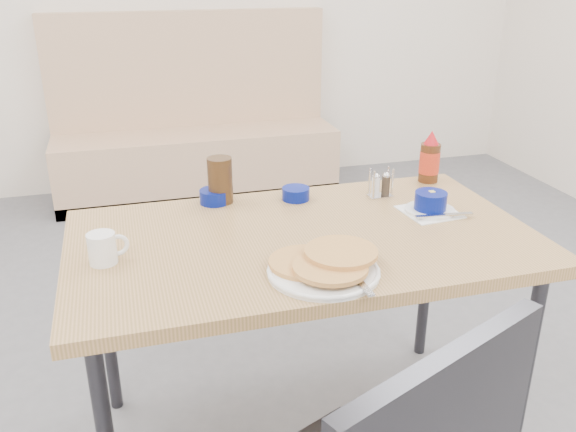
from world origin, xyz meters
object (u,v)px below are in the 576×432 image
object	(u,v)px
dining_table	(303,253)
butter_bowl	(296,194)
pancake_plate	(325,266)
coffee_mug	(104,248)
creamer_bowl	(215,196)
syrup_bottle	(430,160)
amber_tumbler	(220,180)
condiment_caddy	(381,187)
booth_bench	(196,143)
grits_setting	(431,204)

from	to	relation	value
dining_table	butter_bowl	xyz separation A→B (m)	(0.06, 0.29, 0.08)
pancake_plate	coffee_mug	size ratio (longest dim) A/B	2.83
dining_table	creamer_bowl	xyz separation A→B (m)	(-0.21, 0.34, 0.08)
syrup_bottle	amber_tumbler	bearing A→B (deg)	180.00
condiment_caddy	syrup_bottle	bearing A→B (deg)	19.24
dining_table	butter_bowl	size ratio (longest dim) A/B	14.66
dining_table	coffee_mug	size ratio (longest dim) A/B	12.41
coffee_mug	amber_tumbler	distance (m)	0.53
coffee_mug	creamer_bowl	size ratio (longest dim) A/B	1.10
pancake_plate	butter_bowl	size ratio (longest dim) A/B	3.34
condiment_caddy	amber_tumbler	bearing A→B (deg)	167.11
booth_bench	syrup_bottle	xyz separation A→B (m)	(0.60, -2.19, 0.49)
dining_table	amber_tumbler	bearing A→B (deg)	119.54
butter_bowl	syrup_bottle	distance (m)	0.54
booth_bench	syrup_bottle	world-z (taller)	booth_bench
creamer_bowl	amber_tumbler	xyz separation A→B (m)	(0.02, 0.00, 0.06)
condiment_caddy	syrup_bottle	world-z (taller)	syrup_bottle
pancake_plate	coffee_mug	world-z (taller)	coffee_mug
pancake_plate	syrup_bottle	bearing A→B (deg)	43.69
dining_table	butter_bowl	distance (m)	0.31
butter_bowl	amber_tumbler	xyz separation A→B (m)	(-0.26, 0.05, 0.06)
coffee_mug	syrup_bottle	world-z (taller)	syrup_bottle
grits_setting	syrup_bottle	world-z (taller)	syrup_bottle
booth_bench	grits_setting	bearing A→B (deg)	-79.61
amber_tumbler	booth_bench	bearing A→B (deg)	84.98
dining_table	amber_tumbler	distance (m)	0.42
condiment_caddy	butter_bowl	bearing A→B (deg)	167.40
booth_bench	coffee_mug	world-z (taller)	booth_bench
pancake_plate	amber_tumbler	xyz separation A→B (m)	(-0.17, 0.59, 0.06)
pancake_plate	creamer_bowl	size ratio (longest dim) A/B	3.10
creamer_bowl	dining_table	bearing A→B (deg)	-57.83
coffee_mug	butter_bowl	world-z (taller)	coffee_mug
coffee_mug	condiment_caddy	bearing A→B (deg)	15.83
coffee_mug	syrup_bottle	bearing A→B (deg)	17.15
booth_bench	amber_tumbler	distance (m)	2.26
amber_tumbler	syrup_bottle	size ratio (longest dim) A/B	0.81
grits_setting	amber_tumbler	world-z (taller)	amber_tumbler
amber_tumbler	grits_setting	bearing A→B (deg)	-23.60
grits_setting	condiment_caddy	bearing A→B (deg)	117.23
grits_setting	butter_bowl	world-z (taller)	grits_setting
grits_setting	condiment_caddy	world-z (taller)	condiment_caddy
amber_tumbler	condiment_caddy	distance (m)	0.56
creamer_bowl	syrup_bottle	distance (m)	0.81
pancake_plate	condiment_caddy	xyz separation A→B (m)	(0.38, 0.49, 0.01)
amber_tumbler	condiment_caddy	size ratio (longest dim) A/B	1.56
pancake_plate	syrup_bottle	size ratio (longest dim) A/B	1.63
grits_setting	syrup_bottle	distance (m)	0.32
creamer_bowl	syrup_bottle	size ratio (longest dim) A/B	0.53
dining_table	pancake_plate	world-z (taller)	pancake_plate
coffee_mug	amber_tumbler	size ratio (longest dim) A/B	0.71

